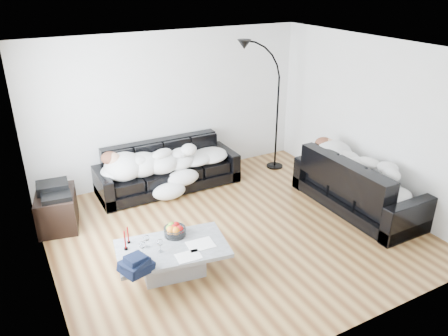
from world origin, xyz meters
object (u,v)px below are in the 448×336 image
shoes (333,199)px  sleeper_back (168,156)px  coffee_table (173,260)px  wine_glass_c (160,246)px  candle_right (128,235)px  candle_left (125,241)px  sleeper_right (360,171)px  fruit_bowl (175,229)px  floor_lamp (277,113)px  sofa_right (359,183)px  wine_glass_b (143,249)px  wine_glass_a (147,241)px  av_cabinet (57,210)px  sofa_back (168,167)px  stereo (54,189)px

shoes → sleeper_back: bearing=131.1°
coffee_table → wine_glass_c: wine_glass_c is taller
candle_right → wine_glass_c: bearing=-52.6°
wine_glass_c → candle_left: candle_left is taller
coffee_table → candle_left: (-0.52, 0.21, 0.33)m
sleeper_right → fruit_bowl: 3.09m
floor_lamp → sleeper_back: bearing=154.5°
sofa_right → candle_left: bearing=89.0°
wine_glass_b → candle_left: size_ratio=0.72×
wine_glass_a → wine_glass_b: (-0.09, -0.14, 0.01)m
candle_left → shoes: size_ratio=0.59×
shoes → sleeper_right: bearing=-73.0°
wine_glass_c → shoes: wine_glass_c is taller
wine_glass_c → candle_left: 0.43m
sleeper_back → av_cabinet: size_ratio=2.62×
shoes → floor_lamp: size_ratio=0.20×
sleeper_right → candle_right: 3.67m
sofa_back → floor_lamp: size_ratio=1.13×
candle_left → av_cabinet: bearing=108.5°
wine_glass_b → wine_glass_c: wine_glass_b is taller
sofa_back → candle_left: bearing=-123.8°
stereo → sleeper_back: bearing=15.8°
wine_glass_c → wine_glass_b: bearing=171.0°
sofa_right → shoes: (-0.18, 0.34, -0.39)m
av_cabinet → coffee_table: bearing=-48.3°
sofa_back → sleeper_back: size_ratio=1.18×
candle_left → shoes: bearing=4.4°
sleeper_right → shoes: (-0.18, 0.34, -0.60)m
coffee_table → wine_glass_b: wine_glass_b is taller
sofa_right → candle_left: 3.73m
wine_glass_b → av_cabinet: (-0.70, 1.86, -0.22)m
sleeper_right → av_cabinet: sleeper_right is taller
wine_glass_b → shoes: (3.41, 0.49, -0.43)m
sleeper_right → shoes: 0.71m
sofa_right → shoes: 0.54m
sleeper_right → coffee_table: 3.25m
wine_glass_a → floor_lamp: floor_lamp is taller
fruit_bowl → candle_left: (-0.65, -0.01, 0.04)m
candle_right → floor_lamp: bearing=27.3°
wine_glass_a → wine_glass_c: 0.20m
sofa_back → av_cabinet: (-1.91, -0.39, -0.13)m
wine_glass_b → stereo: stereo is taller
coffee_table → sofa_right: bearing=2.6°
sofa_right → wine_glass_c: 3.38m
sofa_right → av_cabinet: bearing=68.2°
sleeper_right → av_cabinet: bearing=68.2°
sleeper_right → stereo: size_ratio=4.20×
sleeper_right → coffee_table: size_ratio=1.38×
shoes → av_cabinet: 4.34m
shoes → candle_left: bearing=173.4°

